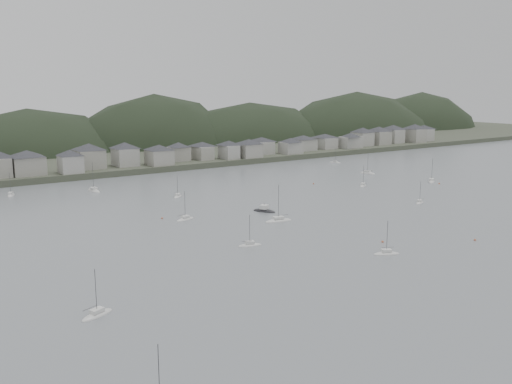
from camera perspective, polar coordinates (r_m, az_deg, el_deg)
ground at (r=145.45m, az=17.03°, el=-6.91°), size 900.00×900.00×0.00m
far_shore_land at (r=398.07m, az=-18.21°, el=4.27°), size 900.00×250.00×3.00m
forested_ridge at (r=376.75m, az=-16.29°, el=2.07°), size 851.55×103.94×102.57m
waterfront_town at (r=314.75m, az=-3.53°, el=4.51°), size 451.48×28.46×12.92m
sailboat_lead at (r=180.33m, az=2.30°, el=-2.97°), size 9.85×4.53×12.95m
moored_fleet at (r=183.58m, az=4.66°, el=-2.75°), size 239.71×176.50×13.48m
motor_launch_far at (r=194.23m, az=0.85°, el=-1.92°), size 6.56×8.99×4.02m
mooring_buoys at (r=202.01m, az=9.91°, el=-1.63°), size 130.91×97.14×0.70m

